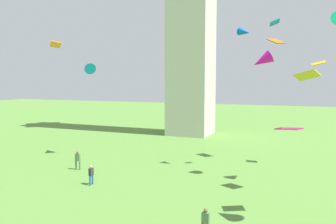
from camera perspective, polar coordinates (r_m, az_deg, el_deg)
The scene contains 12 objects.
person_1 at distance 19.00m, azimuth 6.50°, elevation -18.11°, with size 0.49×0.26×1.58m.
person_2 at distance 28.22m, azimuth -13.10°, elevation -10.33°, with size 0.26×0.50×1.62m.
person_3 at distance 33.22m, azimuth -15.30°, elevation -7.87°, with size 0.55×0.35×1.78m.
kite_flying_0 at distance 29.01m, azimuth 15.92°, elevation 8.51°, with size 2.10×1.58×1.70m.
kite_flying_1 at distance 35.31m, azimuth 24.53°, elevation 7.66°, with size 1.36×0.94×0.59m.
kite_flying_2 at distance 36.59m, azimuth 18.13°, elevation 11.52°, with size 1.95×1.88×0.77m.
kite_flying_3 at distance 24.03m, azimuth -18.81°, elevation 10.96°, with size 1.16×1.10×0.43m.
kite_flying_6 at distance 32.65m, azimuth 17.94°, elevation 14.48°, with size 0.91×0.91×0.71m.
kite_flying_8 at distance 31.87m, azimuth 13.04°, elevation 13.28°, with size 1.49×1.22×1.06m.
kite_flying_9 at distance 38.28m, azimuth -13.52°, elevation 7.73°, with size 2.43×2.38×1.87m.
kite_flying_10 at distance 26.08m, azimuth 22.84°, elevation 5.83°, with size 1.92×1.55×0.86m.
kite_flying_11 at distance 21.60m, azimuth 20.10°, elevation -2.72°, with size 1.73×1.55×0.34m.
Camera 1 is at (11.06, -4.87, 8.39)m, focal length 35.36 mm.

